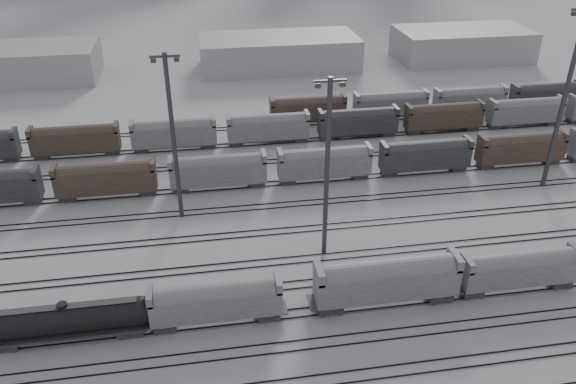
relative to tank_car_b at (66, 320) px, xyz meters
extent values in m
plane|color=silver|center=(26.61, -1.00, -2.65)|extent=(900.00, 900.00, 0.00)
cube|color=black|center=(26.61, -10.72, -2.57)|extent=(220.00, 0.07, 0.16)
cube|color=black|center=(26.61, -9.28, -2.57)|extent=(220.00, 0.07, 0.16)
cube|color=black|center=(26.61, -5.72, -2.57)|extent=(220.00, 0.07, 0.16)
cube|color=black|center=(26.61, -4.28, -2.57)|extent=(220.00, 0.07, 0.16)
cube|color=black|center=(26.61, -0.72, -2.57)|extent=(220.00, 0.07, 0.16)
cube|color=black|center=(26.61, 0.72, -2.57)|extent=(220.00, 0.07, 0.16)
cube|color=black|center=(26.61, 4.28, -2.57)|extent=(220.00, 0.07, 0.16)
cube|color=black|center=(26.61, 5.72, -2.57)|extent=(220.00, 0.07, 0.16)
cube|color=black|center=(26.61, 9.28, -2.57)|extent=(220.00, 0.07, 0.16)
cube|color=black|center=(26.61, 10.72, -2.57)|extent=(220.00, 0.07, 0.16)
cube|color=black|center=(26.61, 16.28, -2.57)|extent=(220.00, 0.07, 0.16)
cube|color=black|center=(26.61, 17.72, -2.57)|extent=(220.00, 0.07, 0.16)
cube|color=black|center=(26.61, 23.28, -2.57)|extent=(220.00, 0.07, 0.16)
cube|color=black|center=(26.61, 24.72, -2.57)|extent=(220.00, 0.07, 0.16)
cube|color=black|center=(26.61, 30.28, -2.57)|extent=(220.00, 0.07, 0.16)
cube|color=black|center=(26.61, 31.72, -2.57)|extent=(220.00, 0.07, 0.16)
cube|color=black|center=(26.61, 38.28, -2.57)|extent=(220.00, 0.07, 0.16)
cube|color=black|center=(26.61, 39.72, -2.57)|extent=(220.00, 0.07, 0.16)
cube|color=black|center=(26.61, 46.28, -2.57)|extent=(220.00, 0.07, 0.16)
cube|color=black|center=(26.61, 47.72, -2.57)|extent=(220.00, 0.07, 0.16)
cube|color=black|center=(26.61, 54.28, -2.57)|extent=(220.00, 0.07, 0.16)
cube|color=black|center=(26.61, 55.72, -2.57)|extent=(220.00, 0.07, 0.16)
cube|color=#242426|center=(-6.39, 0.00, -2.06)|extent=(2.77, 2.24, 0.75)
cube|color=#242426|center=(6.39, 0.00, -2.06)|extent=(2.77, 2.24, 0.75)
cube|color=#242426|center=(0.00, 0.00, -1.53)|extent=(16.51, 2.88, 0.27)
cylinder|color=black|center=(0.00, 0.00, 0.17)|extent=(15.45, 3.09, 3.09)
sphere|color=black|center=(7.72, 0.00, 0.17)|extent=(3.09, 3.09, 3.09)
cylinder|color=black|center=(0.00, 0.00, 1.88)|extent=(1.07, 1.07, 0.53)
cube|color=#242426|center=(0.00, 0.00, 1.77)|extent=(14.91, 0.96, 0.06)
cube|color=#242426|center=(10.00, 0.00, -2.13)|extent=(2.46, 1.99, 0.66)
cube|color=#242426|center=(21.34, 0.00, -2.13)|extent=(2.46, 1.99, 0.66)
cube|color=gray|center=(15.67, 0.00, 0.09)|extent=(14.19, 2.84, 3.03)
cylinder|color=gray|center=(15.67, 0.00, 1.23)|extent=(12.86, 2.74, 2.74)
cube|color=gray|center=(8.86, 0.00, 1.98)|extent=(0.66, 2.84, 1.32)
cube|color=gray|center=(22.48, 0.00, 1.98)|extent=(0.66, 2.84, 1.32)
cone|color=#242426|center=(15.67, 0.00, -1.75)|extent=(2.27, 2.27, 0.85)
cube|color=#242426|center=(28.30, 0.00, -2.05)|extent=(2.84, 2.29, 0.76)
cube|color=#242426|center=(41.41, 0.00, -2.05)|extent=(2.84, 2.29, 0.76)
cube|color=gray|center=(34.86, 0.00, 0.52)|extent=(16.38, 3.28, 3.50)
cylinder|color=gray|center=(34.86, 0.00, 1.83)|extent=(14.85, 3.17, 3.17)
cube|color=gray|center=(26.99, 0.00, 2.70)|extent=(0.76, 3.28, 1.53)
cube|color=gray|center=(42.72, 0.00, 2.70)|extent=(0.76, 3.28, 1.53)
cone|color=#242426|center=(34.86, 0.00, -1.61)|extent=(2.62, 2.62, 0.98)
cube|color=#242426|center=(45.43, 0.00, -2.13)|extent=(2.44, 1.97, 0.66)
cube|color=#242426|center=(56.68, 0.00, -2.13)|extent=(2.44, 1.97, 0.66)
cube|color=gray|center=(51.05, 0.00, 0.07)|extent=(14.07, 2.81, 3.00)
cylinder|color=gray|center=(51.05, 0.00, 1.20)|extent=(12.76, 2.72, 2.72)
cube|color=gray|center=(44.30, 0.00, 1.95)|extent=(0.66, 2.81, 1.31)
cube|color=gray|center=(57.81, 0.00, 1.95)|extent=(0.66, 2.81, 1.31)
cone|color=#242426|center=(51.05, 0.00, -1.76)|extent=(2.25, 2.25, 0.84)
cylinder|color=#37373A|center=(11.74, 23.25, 9.34)|extent=(0.61, 0.61, 23.99)
cube|color=#37373A|center=(11.74, 23.25, 20.86)|extent=(3.84, 0.29, 0.29)
cube|color=#37373A|center=(10.30, 23.25, 20.38)|extent=(0.67, 0.48, 0.48)
cube|color=#37373A|center=(13.18, 23.25, 20.38)|extent=(0.67, 0.48, 0.48)
cylinder|color=#37373A|center=(30.22, 11.28, 9.18)|extent=(0.61, 0.61, 23.67)
cube|color=#37373A|center=(30.22, 11.28, 20.54)|extent=(3.79, 0.28, 0.28)
cube|color=#37373A|center=(28.80, 11.28, 20.07)|extent=(0.66, 0.47, 0.47)
cube|color=#37373A|center=(31.64, 11.28, 20.07)|extent=(0.66, 0.47, 0.47)
cylinder|color=#37373A|center=(68.75, 23.43, 11.33)|extent=(0.72, 0.72, 27.96)
cube|color=#37373A|center=(67.07, 23.43, 24.19)|extent=(0.78, 0.56, 0.56)
cube|color=#4F3B32|center=(0.61, 31.00, 0.15)|extent=(15.00, 3.00, 5.60)
cube|color=gray|center=(17.61, 31.00, 0.15)|extent=(15.00, 3.00, 5.60)
cube|color=gray|center=(34.61, 31.00, 0.15)|extent=(15.00, 3.00, 5.60)
cube|color=#242426|center=(51.61, 31.00, 0.15)|extent=(15.00, 3.00, 5.60)
cube|color=#4F3B32|center=(68.61, 31.00, 0.15)|extent=(15.00, 3.00, 5.60)
cube|color=#4F3B32|center=(-6.39, 47.00, 0.15)|extent=(15.00, 3.00, 5.60)
cube|color=gray|center=(10.61, 47.00, 0.15)|extent=(15.00, 3.00, 5.60)
cube|color=gray|center=(27.61, 47.00, 0.15)|extent=(15.00, 3.00, 5.60)
cube|color=#242426|center=(44.61, 47.00, 0.15)|extent=(15.00, 3.00, 5.60)
cube|color=#4F3B32|center=(61.61, 47.00, 0.15)|extent=(15.00, 3.00, 5.60)
cube|color=gray|center=(78.61, 47.00, 0.15)|extent=(15.00, 3.00, 5.60)
cube|color=#4F3B32|center=(36.61, 55.00, 0.15)|extent=(15.00, 3.00, 5.60)
cube|color=gray|center=(53.61, 55.00, 0.15)|extent=(15.00, 3.00, 5.60)
cube|color=gray|center=(70.61, 55.00, 0.15)|extent=(15.00, 3.00, 5.60)
cube|color=#242426|center=(87.61, 55.00, 0.15)|extent=(15.00, 3.00, 5.60)
cube|color=#A8A8AB|center=(36.61, 94.00, 1.35)|extent=(40.00, 18.00, 8.00)
cube|color=#A8A8AB|center=(86.61, 94.00, 1.35)|extent=(35.00, 18.00, 8.00)
camera|label=1|loc=(15.72, -47.80, 40.20)|focal=35.00mm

